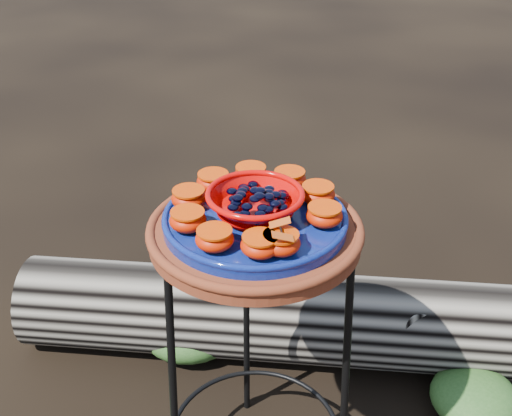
{
  "coord_description": "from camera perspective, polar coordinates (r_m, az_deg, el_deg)",
  "views": [
    {
      "loc": [
        -0.11,
        -1.04,
        1.39
      ],
      "look_at": [
        0.0,
        0.0,
        0.77
      ],
      "focal_mm": 45.0,
      "sensor_mm": 36.0,
      "label": 1
    }
  ],
  "objects": [
    {
      "name": "plant_stand",
      "position": [
        1.48,
        -0.07,
        -14.32
      ],
      "size": [
        0.44,
        0.44,
        0.7
      ],
      "primitive_type": null,
      "color": "black",
      "rests_on": "ground"
    },
    {
      "name": "orange_half_0",
      "position": [
        1.11,
        2.23,
        -3.13
      ],
      "size": [
        0.07,
        0.07,
        0.04
      ],
      "primitive_type": "ellipsoid",
      "color": "#B10400",
      "rests_on": "cobalt_plate"
    },
    {
      "name": "butterfly",
      "position": [
        1.1,
        2.26,
        -2.0
      ],
      "size": [
        0.08,
        0.05,
        0.01
      ],
      "primitive_type": null,
      "rotation": [
        0.0,
        0.0,
        -0.03
      ],
      "color": "#C14710",
      "rests_on": "orange_half_0"
    },
    {
      "name": "glass_gems",
      "position": [
        1.2,
        -0.09,
        1.85
      ],
      "size": [
        0.14,
        0.14,
        0.02
      ],
      "primitive_type": null,
      "color": "black",
      "rests_on": "red_bowl"
    },
    {
      "name": "orange_half_2",
      "position": [
        1.26,
        5.5,
        1.24
      ],
      "size": [
        0.07,
        0.07,
        0.04
      ],
      "primitive_type": "ellipsoid",
      "color": "#B10400",
      "rests_on": "cobalt_plate"
    },
    {
      "name": "orange_half_9",
      "position": [
        1.1,
        0.37,
        -3.35
      ],
      "size": [
        0.07,
        0.07,
        0.04
      ],
      "primitive_type": "ellipsoid",
      "color": "#B10400",
      "rests_on": "cobalt_plate"
    },
    {
      "name": "terracotta_saucer",
      "position": [
        1.25,
        -0.08,
        -2.24
      ],
      "size": [
        0.41,
        0.41,
        0.03
      ],
      "primitive_type": "cylinder",
      "color": "brown",
      "rests_on": "plant_stand"
    },
    {
      "name": "red_bowl",
      "position": [
        1.21,
        -0.09,
        0.34
      ],
      "size": [
        0.18,
        0.18,
        0.05
      ],
      "primitive_type": null,
      "color": "#CB0503",
      "rests_on": "cobalt_plate"
    },
    {
      "name": "foliage_back",
      "position": [
        2.03,
        -5.86,
        -10.11
      ],
      "size": [
        0.31,
        0.31,
        0.16
      ],
      "primitive_type": "ellipsoid",
      "color": "#244A1A",
      "rests_on": "ground"
    },
    {
      "name": "foliage_right",
      "position": [
        1.92,
        18.87,
        -15.56
      ],
      "size": [
        0.24,
        0.24,
        0.12
      ],
      "primitive_type": "ellipsoid",
      "color": "#244A1A",
      "rests_on": "ground"
    },
    {
      "name": "orange_half_5",
      "position": [
        1.31,
        -3.81,
        2.35
      ],
      "size": [
        0.07,
        0.07,
        0.04
      ],
      "primitive_type": "ellipsoid",
      "color": "#B10400",
      "rests_on": "cobalt_plate"
    },
    {
      "name": "orange_half_7",
      "position": [
        1.18,
        -6.07,
        -1.1
      ],
      "size": [
        0.07,
        0.07,
        0.04
      ],
      "primitive_type": "ellipsoid",
      "color": "#B10400",
      "rests_on": "cobalt_plate"
    },
    {
      "name": "orange_half_4",
      "position": [
        1.33,
        -0.47,
        2.98
      ],
      "size": [
        0.07,
        0.07,
        0.04
      ],
      "primitive_type": "ellipsoid",
      "color": "#B10400",
      "rests_on": "cobalt_plate"
    },
    {
      "name": "orange_half_8",
      "position": [
        1.12,
        -3.7,
        -2.78
      ],
      "size": [
        0.07,
        0.07,
        0.04
      ],
      "primitive_type": "ellipsoid",
      "color": "#B10400",
      "rests_on": "cobalt_plate"
    },
    {
      "name": "driftwood_log",
      "position": [
        1.95,
        0.74,
        -9.5
      ],
      "size": [
        1.5,
        0.68,
        0.27
      ],
      "primitive_type": null,
      "rotation": [
        0.0,
        0.0,
        -0.21
      ],
      "color": "black",
      "rests_on": "ground"
    },
    {
      "name": "orange_half_3",
      "position": [
        1.32,
        2.99,
        2.57
      ],
      "size": [
        0.07,
        0.07,
        0.04
      ],
      "primitive_type": "ellipsoid",
      "color": "#B10400",
      "rests_on": "cobalt_plate"
    },
    {
      "name": "orange_half_1",
      "position": [
        1.2,
        6.09,
        -0.67
      ],
      "size": [
        0.07,
        0.07,
        0.04
      ],
      "primitive_type": "ellipsoid",
      "color": "#B10400",
      "rests_on": "cobalt_plate"
    },
    {
      "name": "cobalt_plate",
      "position": [
        1.23,
        -0.09,
        -1.12
      ],
      "size": [
        0.35,
        0.35,
        0.02
      ],
      "primitive_type": "cylinder",
      "color": "#04033E",
      "rests_on": "terracotta_saucer"
    },
    {
      "name": "orange_half_6",
      "position": [
        1.25,
        -5.99,
        0.85
      ],
      "size": [
        0.07,
        0.07,
        0.04
      ],
      "primitive_type": "ellipsoid",
      "color": "#B10400",
      "rests_on": "cobalt_plate"
    }
  ]
}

